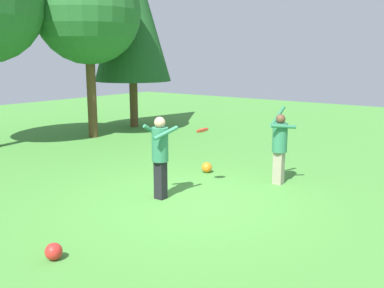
# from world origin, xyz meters

# --- Properties ---
(ground_plane) EXTENTS (40.00, 40.00, 0.00)m
(ground_plane) POSITION_xyz_m (0.00, 0.00, 0.00)
(ground_plane) COLOR #478C38
(person_thrower) EXTENTS (0.67, 0.67, 1.81)m
(person_thrower) POSITION_xyz_m (2.21, -0.88, 0.98)
(person_thrower) COLOR gray
(person_thrower) RESTS_ON ground_plane
(person_catcher) EXTENTS (0.65, 0.59, 1.72)m
(person_catcher) POSITION_xyz_m (-0.26, 0.59, 1.02)
(person_catcher) COLOR black
(person_catcher) RESTS_ON ground_plane
(frisbee) EXTENTS (0.35, 0.34, 0.14)m
(frisbee) POSITION_xyz_m (0.87, 0.35, 1.32)
(frisbee) COLOR red
(ball_orange) EXTENTS (0.27, 0.27, 0.27)m
(ball_orange) POSITION_xyz_m (2.00, 1.02, 0.13)
(ball_orange) COLOR orange
(ball_orange) RESTS_ON ground_plane
(ball_red) EXTENTS (0.26, 0.26, 0.26)m
(ball_red) POSITION_xyz_m (-3.30, -0.02, 0.13)
(ball_red) COLOR red
(ball_red) RESTS_ON ground_plane
(tree_right) EXTENTS (3.70, 3.70, 6.32)m
(tree_right) POSITION_xyz_m (3.50, 7.22, 4.45)
(tree_right) COLOR brown
(tree_right) RESTS_ON ground_plane
(tree_far_right) EXTENTS (3.14, 3.14, 7.49)m
(tree_far_right) POSITION_xyz_m (6.13, 7.74, 4.68)
(tree_far_right) COLOR brown
(tree_far_right) RESTS_ON ground_plane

